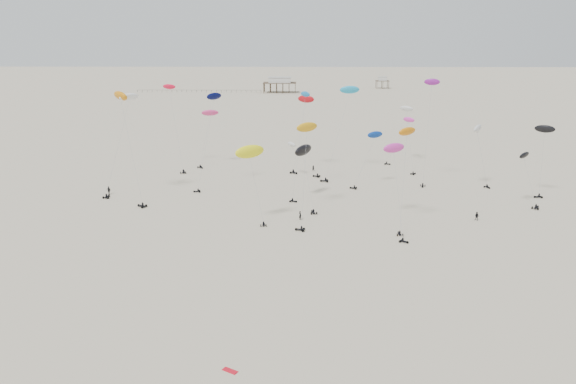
{
  "coord_description": "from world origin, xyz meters",
  "views": [
    {
      "loc": [
        1.82,
        -14.27,
        35.7
      ],
      "look_at": [
        0.0,
        88.0,
        7.0
      ],
      "focal_mm": 35.0,
      "sensor_mm": 36.0,
      "label": 1
    }
  ],
  "objects_px": {
    "spectator_0": "(300,220)",
    "pavilion_main": "(280,86)",
    "rig_4": "(208,123)",
    "pavilion_small": "(382,83)",
    "rig_0": "(479,138)",
    "rig_9": "(543,145)"
  },
  "relations": [
    {
      "from": "rig_4",
      "to": "spectator_0",
      "type": "relative_size",
      "value": 7.47
    },
    {
      "from": "pavilion_small",
      "to": "rig_4",
      "type": "bearing_deg",
      "value": -109.23
    },
    {
      "from": "pavilion_small",
      "to": "rig_0",
      "type": "bearing_deg",
      "value": -93.29
    },
    {
      "from": "pavilion_small",
      "to": "spectator_0",
      "type": "relative_size",
      "value": 4.24
    },
    {
      "from": "rig_0",
      "to": "spectator_0",
      "type": "distance_m",
      "value": 51.34
    },
    {
      "from": "rig_4",
      "to": "spectator_0",
      "type": "distance_m",
      "value": 56.55
    },
    {
      "from": "pavilion_main",
      "to": "rig_9",
      "type": "height_order",
      "value": "rig_9"
    },
    {
      "from": "pavilion_main",
      "to": "rig_4",
      "type": "bearing_deg",
      "value": -93.64
    },
    {
      "from": "spectator_0",
      "to": "pavilion_small",
      "type": "bearing_deg",
      "value": -45.48
    },
    {
      "from": "spectator_0",
      "to": "pavilion_main",
      "type": "bearing_deg",
      "value": -31.4
    },
    {
      "from": "spectator_0",
      "to": "rig_9",
      "type": "bearing_deg",
      "value": -105.63
    },
    {
      "from": "pavilion_small",
      "to": "rig_9",
      "type": "bearing_deg",
      "value": -90.65
    },
    {
      "from": "rig_9",
      "to": "pavilion_main",
      "type": "bearing_deg",
      "value": 4.29
    },
    {
      "from": "rig_0",
      "to": "rig_4",
      "type": "xyz_separation_m",
      "value": [
        -68.24,
        23.0,
        -0.0
      ]
    },
    {
      "from": "rig_9",
      "to": "rig_4",
      "type": "bearing_deg",
      "value": 57.74
    },
    {
      "from": "rig_0",
      "to": "rig_9",
      "type": "distance_m",
      "value": 14.21
    },
    {
      "from": "pavilion_small",
      "to": "rig_4",
      "type": "xyz_separation_m",
      "value": [
        -83.26,
        -238.63,
        8.59
      ]
    },
    {
      "from": "rig_4",
      "to": "pavilion_small",
      "type": "bearing_deg",
      "value": -151.15
    },
    {
      "from": "rig_9",
      "to": "rig_0",
      "type": "bearing_deg",
      "value": 46.08
    },
    {
      "from": "pavilion_main",
      "to": "pavilion_small",
      "type": "relative_size",
      "value": 2.33
    },
    {
      "from": "rig_0",
      "to": "rig_9",
      "type": "xyz_separation_m",
      "value": [
        11.97,
        -7.65,
        -0.21
      ]
    },
    {
      "from": "rig_0",
      "to": "spectator_0",
      "type": "xyz_separation_m",
      "value": [
        -42.63,
        -25.95,
        -12.08
      ]
    }
  ]
}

